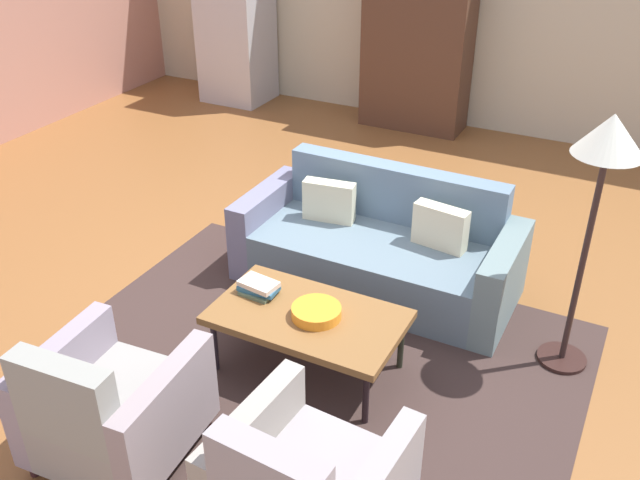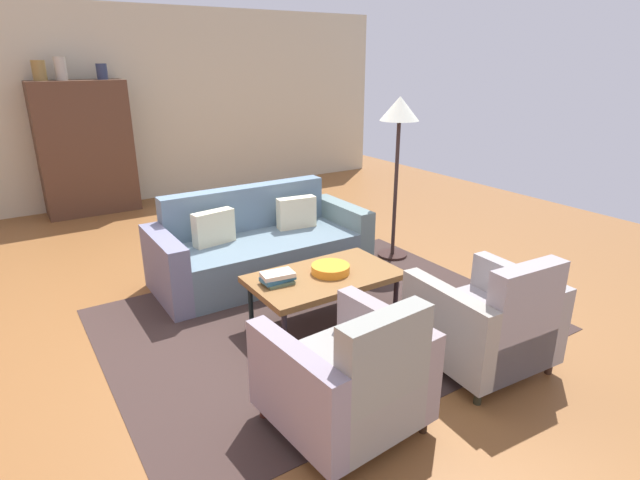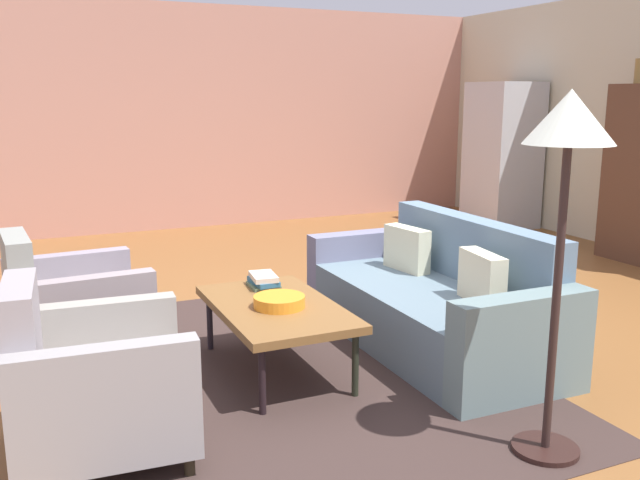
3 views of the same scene
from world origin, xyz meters
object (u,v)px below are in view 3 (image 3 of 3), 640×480
coffee_table (276,310)px  armchair_left (68,315)px  armchair_right (88,388)px  book_stack (264,281)px  couch (438,303)px  floor_lamp (567,153)px  fruit_bowl (279,301)px  refrigerator (502,155)px

coffee_table → armchair_left: bearing=-117.0°
armchair_right → book_stack: size_ratio=3.33×
couch → floor_lamp: (1.46, -0.35, 1.16)m
coffee_table → floor_lamp: floor_lamp is taller
coffee_table → fruit_bowl: fruit_bowl is taller
couch → floor_lamp: 1.90m
couch → book_stack: 1.21m
couch → refrigerator: refrigerator is taller
couch → fruit_bowl: couch is taller
armchair_right → refrigerator: bearing=129.3°
fruit_bowl → book_stack: book_stack is taller
fruit_bowl → floor_lamp: size_ratio=0.18×
armchair_left → couch: bearing=71.7°
armchair_right → refrigerator: (-3.95, 5.56, 0.58)m
armchair_left → book_stack: (0.20, 1.23, 0.14)m
fruit_bowl → floor_lamp: floor_lamp is taller
armchair_right → armchair_left: bearing=-176.1°
coffee_table → refrigerator: size_ratio=0.65×
armchair_left → armchair_right: same height
coffee_table → armchair_left: armchair_left is taller
refrigerator → book_stack: bearing=-55.6°
coffee_table → book_stack: size_ratio=4.54×
floor_lamp → armchair_left: bearing=-135.8°
armchair_left → fruit_bowl: (0.66, 1.17, 0.13)m
armchair_left → book_stack: bearing=76.5°
couch → floor_lamp: floor_lamp is taller
refrigerator → floor_lamp: (4.82, -3.55, 0.52)m
couch → armchair_left: (-0.60, -2.35, 0.06)m
book_stack → floor_lamp: bearing=22.7°
couch → floor_lamp: size_ratio=1.22×
armchair_left → fruit_bowl: size_ratio=2.81×
book_stack → couch: bearing=70.8°
coffee_table → book_stack: 0.41m
armchair_right → book_stack: 1.58m
couch → refrigerator: bearing=-43.4°
couch → armchair_left: size_ratio=2.39×
fruit_bowl → refrigerator: refrigerator is taller
book_stack → floor_lamp: size_ratio=0.15×
armchair_left → book_stack: 1.25m
armchair_right → floor_lamp: (0.87, 2.00, 1.10)m
coffee_table → floor_lamp: bearing=29.7°
book_stack → refrigerator: bearing=124.4°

